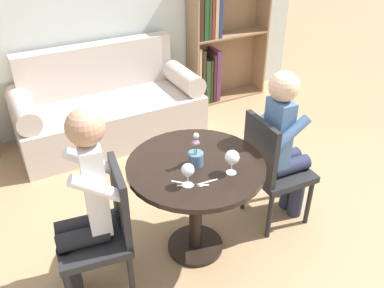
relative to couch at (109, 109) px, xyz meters
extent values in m
plane|color=tan|center=(0.00, -1.83, -0.31)|extent=(16.00, 16.00, 0.00)
cylinder|color=black|center=(0.00, -1.83, 0.41)|extent=(0.89, 0.89, 0.03)
cylinder|color=black|center=(0.00, -1.83, 0.06)|extent=(0.09, 0.09, 0.67)
cylinder|color=black|center=(0.00, -1.83, -0.30)|extent=(0.40, 0.40, 0.03)
cube|color=beige|center=(0.00, -0.05, -0.10)|extent=(1.84, 0.80, 0.42)
cube|color=beige|center=(0.00, 0.27, 0.36)|extent=(1.62, 0.16, 0.50)
cylinder|color=beige|center=(-0.81, -0.05, 0.22)|extent=(0.22, 0.72, 0.22)
cylinder|color=beige|center=(0.81, -0.05, 0.22)|extent=(0.22, 0.72, 0.22)
cube|color=#93704C|center=(1.59, 0.37, 0.48)|extent=(0.98, 0.02, 1.59)
cube|color=#93704C|center=(1.11, 0.24, 0.48)|extent=(0.02, 0.28, 1.59)
cube|color=#93704C|center=(2.07, 0.24, 0.48)|extent=(0.02, 0.28, 1.59)
cube|color=#93704C|center=(1.59, 0.24, -0.30)|extent=(0.93, 0.28, 0.02)
cube|color=#93704C|center=(1.59, 0.24, 0.48)|extent=(0.93, 0.28, 0.02)
cube|color=tan|center=(1.15, 0.23, 0.06)|extent=(0.03, 0.23, 0.70)
cube|color=#332319|center=(1.21, 0.23, 0.04)|extent=(0.04, 0.23, 0.67)
cube|color=#234723|center=(1.26, 0.23, -0.02)|extent=(0.05, 0.23, 0.53)
cube|color=#332319|center=(1.31, 0.23, -0.02)|extent=(0.03, 0.23, 0.53)
cube|color=#332319|center=(1.36, 0.23, 0.01)|extent=(0.03, 0.23, 0.59)
cube|color=#602D5B|center=(1.41, 0.23, 0.03)|extent=(0.05, 0.23, 0.63)
cube|color=#332319|center=(1.16, 0.23, 0.75)|extent=(0.05, 0.23, 0.51)
cube|color=#234723|center=(1.22, 0.23, 0.77)|extent=(0.05, 0.23, 0.55)
cube|color=#234723|center=(1.27, 0.23, 0.76)|extent=(0.03, 0.23, 0.53)
cube|color=maroon|center=(1.31, 0.23, 0.84)|extent=(0.03, 0.23, 0.68)
cube|color=tan|center=(1.36, 0.23, 0.82)|extent=(0.04, 0.23, 0.66)
cube|color=navy|center=(1.41, 0.23, 0.79)|extent=(0.04, 0.23, 0.58)
cylinder|color=#232326|center=(-0.87, -1.64, -0.11)|extent=(0.04, 0.04, 0.40)
cylinder|color=#232326|center=(-0.51, -1.70, -0.11)|extent=(0.04, 0.04, 0.40)
cylinder|color=#232326|center=(-0.57, -2.05, -0.11)|extent=(0.04, 0.04, 0.40)
cube|color=#232326|center=(-0.72, -1.85, 0.11)|extent=(0.48, 0.48, 0.05)
cube|color=#232326|center=(-0.53, -1.87, 0.36)|extent=(0.09, 0.38, 0.45)
cylinder|color=#232326|center=(0.88, -2.02, -0.11)|extent=(0.04, 0.04, 0.40)
cylinder|color=#232326|center=(0.90, -1.66, -0.11)|extent=(0.04, 0.04, 0.40)
cylinder|color=#232326|center=(0.53, -2.00, -0.11)|extent=(0.04, 0.04, 0.40)
cylinder|color=#232326|center=(0.55, -1.64, -0.11)|extent=(0.04, 0.04, 0.40)
cube|color=#232326|center=(0.72, -1.83, 0.11)|extent=(0.44, 0.44, 0.05)
cube|color=#232326|center=(0.53, -1.82, 0.36)|extent=(0.06, 0.38, 0.45)
cylinder|color=black|center=(-0.87, -1.76, -0.09)|extent=(0.11, 0.11, 0.45)
cylinder|color=black|center=(-0.88, -1.87, -0.09)|extent=(0.11, 0.11, 0.45)
cylinder|color=black|center=(-0.76, -1.78, 0.19)|extent=(0.31, 0.15, 0.11)
cylinder|color=black|center=(-0.77, -1.89, 0.19)|extent=(0.31, 0.15, 0.11)
cube|color=white|center=(-0.66, -1.85, 0.48)|extent=(0.15, 0.22, 0.58)
cylinder|color=white|center=(-0.64, -1.71, 0.58)|extent=(0.29, 0.11, 0.23)
cylinder|color=white|center=(-0.68, -1.98, 0.58)|extent=(0.29, 0.11, 0.23)
sphere|color=tan|center=(-0.66, -1.85, 0.88)|extent=(0.21, 0.21, 0.21)
cylinder|color=#282D47|center=(0.87, -1.90, -0.09)|extent=(0.11, 0.11, 0.45)
cylinder|color=#282D47|center=(0.88, -1.79, -0.09)|extent=(0.11, 0.11, 0.45)
cylinder|color=#282D47|center=(0.76, -1.89, 0.19)|extent=(0.31, 0.13, 0.11)
cylinder|color=#282D47|center=(0.77, -1.78, 0.19)|extent=(0.31, 0.13, 0.11)
cube|color=#4C709E|center=(0.66, -1.83, 0.46)|extent=(0.13, 0.21, 0.52)
cylinder|color=#4C709E|center=(0.65, -1.96, 0.53)|extent=(0.29, 0.09, 0.23)
cylinder|color=#4C709E|center=(0.66, -1.70, 0.53)|extent=(0.29, 0.09, 0.23)
sphere|color=beige|center=(0.66, -1.83, 0.82)|extent=(0.21, 0.21, 0.21)
cylinder|color=white|center=(-0.15, -2.01, 0.43)|extent=(0.06, 0.06, 0.00)
cylinder|color=white|center=(-0.15, -2.01, 0.47)|extent=(0.01, 0.01, 0.08)
sphere|color=white|center=(-0.15, -2.01, 0.54)|extent=(0.08, 0.08, 0.08)
cylinder|color=white|center=(0.14, -2.03, 0.43)|extent=(0.06, 0.06, 0.00)
cylinder|color=white|center=(0.14, -2.03, 0.47)|extent=(0.01, 0.01, 0.07)
sphere|color=white|center=(0.14, -2.03, 0.54)|extent=(0.09, 0.09, 0.09)
cylinder|color=slate|center=(-0.01, -1.84, 0.47)|extent=(0.10, 0.10, 0.09)
cylinder|color=#4C7A42|center=(-0.01, -1.86, 0.58)|extent=(0.01, 0.00, 0.13)
sphere|color=silver|center=(-0.01, -1.86, 0.65)|extent=(0.04, 0.04, 0.04)
cylinder|color=#4C7A42|center=(-0.02, -1.85, 0.55)|extent=(0.00, 0.00, 0.08)
sphere|color=#9E70B2|center=(-0.02, -1.85, 0.59)|extent=(0.04, 0.04, 0.04)
cylinder|color=#4C7A42|center=(0.00, -1.85, 0.55)|extent=(0.01, 0.01, 0.07)
sphere|color=#D16684|center=(0.00, -1.85, 0.59)|extent=(0.04, 0.04, 0.04)
cube|color=silver|center=(-0.15, -1.99, 0.43)|extent=(0.14, 0.14, 0.00)
cube|color=silver|center=(-0.06, -2.03, 0.43)|extent=(0.19, 0.03, 0.00)
cube|color=silver|center=(-0.12, -2.02, 0.43)|extent=(0.17, 0.10, 0.00)
camera|label=1|loc=(-1.04, -3.69, 1.89)|focal=38.00mm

